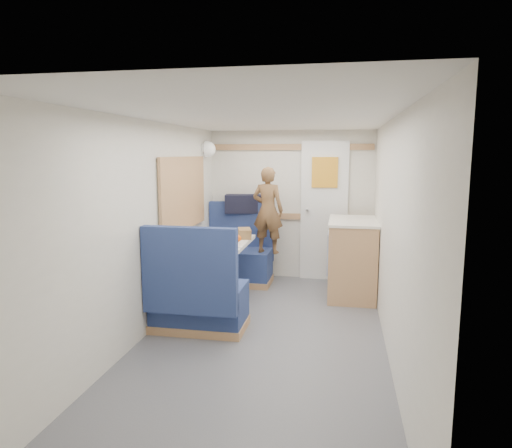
% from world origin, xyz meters
% --- Properties ---
extents(floor, '(4.50, 4.50, 0.00)m').
position_xyz_m(floor, '(0.00, 0.00, 0.00)').
color(floor, '#515156').
rests_on(floor, ground).
extents(ceiling, '(4.50, 4.50, 0.00)m').
position_xyz_m(ceiling, '(0.00, 0.00, 2.00)').
color(ceiling, silver).
rests_on(ceiling, wall_back).
extents(wall_back, '(2.20, 0.02, 2.00)m').
position_xyz_m(wall_back, '(0.00, 2.25, 1.00)').
color(wall_back, silver).
rests_on(wall_back, floor).
extents(wall_left, '(0.02, 4.50, 2.00)m').
position_xyz_m(wall_left, '(-1.10, 0.00, 1.00)').
color(wall_left, silver).
rests_on(wall_left, floor).
extents(wall_right, '(0.02, 4.50, 2.00)m').
position_xyz_m(wall_right, '(1.10, 0.00, 1.00)').
color(wall_right, silver).
rests_on(wall_right, floor).
extents(oak_trim_low, '(2.15, 0.02, 0.08)m').
position_xyz_m(oak_trim_low, '(0.00, 2.23, 0.85)').
color(oak_trim_low, '#A3754A').
rests_on(oak_trim_low, wall_back).
extents(oak_trim_high, '(2.15, 0.02, 0.08)m').
position_xyz_m(oak_trim_high, '(0.00, 2.23, 1.78)').
color(oak_trim_high, '#A3754A').
rests_on(oak_trim_high, wall_back).
extents(side_window, '(0.04, 1.30, 0.72)m').
position_xyz_m(side_window, '(-1.08, 1.00, 1.25)').
color(side_window, '#9FAF94').
rests_on(side_window, wall_left).
extents(rear_door, '(0.62, 0.12, 1.86)m').
position_xyz_m(rear_door, '(0.45, 2.22, 0.97)').
color(rear_door, white).
rests_on(rear_door, wall_back).
extents(dinette_table, '(0.62, 0.92, 0.72)m').
position_xyz_m(dinette_table, '(-0.65, 1.00, 0.57)').
color(dinette_table, white).
rests_on(dinette_table, floor).
extents(bench_far, '(0.90, 0.59, 1.05)m').
position_xyz_m(bench_far, '(-0.65, 1.86, 0.30)').
color(bench_far, navy).
rests_on(bench_far, floor).
extents(bench_near, '(0.90, 0.59, 1.05)m').
position_xyz_m(bench_near, '(-0.65, 0.14, 0.30)').
color(bench_near, navy).
rests_on(bench_near, floor).
extents(ledge, '(0.90, 0.14, 0.04)m').
position_xyz_m(ledge, '(-0.65, 2.12, 0.88)').
color(ledge, '#A3754A').
rests_on(ledge, bench_far).
extents(dome_light, '(0.20, 0.20, 0.20)m').
position_xyz_m(dome_light, '(-1.04, 1.85, 1.75)').
color(dome_light, white).
rests_on(dome_light, wall_left).
extents(galley_counter, '(0.57, 0.92, 0.92)m').
position_xyz_m(galley_counter, '(0.82, 1.55, 0.47)').
color(galley_counter, '#A3754A').
rests_on(galley_counter, floor).
extents(person, '(0.43, 0.32, 1.09)m').
position_xyz_m(person, '(-0.23, 1.70, 0.99)').
color(person, brown).
rests_on(person, bench_far).
extents(duffel_bag, '(0.54, 0.33, 0.24)m').
position_xyz_m(duffel_bag, '(-0.62, 2.12, 1.02)').
color(duffel_bag, black).
rests_on(duffel_bag, ledge).
extents(tray, '(0.39, 0.44, 0.02)m').
position_xyz_m(tray, '(-0.53, 0.76, 0.73)').
color(tray, white).
rests_on(tray, dinette_table).
extents(orange_fruit, '(0.08, 0.08, 0.08)m').
position_xyz_m(orange_fruit, '(-0.43, 0.88, 0.78)').
color(orange_fruit, '#D76809').
rests_on(orange_fruit, tray).
extents(cheese_block, '(0.11, 0.09, 0.03)m').
position_xyz_m(cheese_block, '(-0.57, 0.74, 0.76)').
color(cheese_block, '#E3CA83').
rests_on(cheese_block, tray).
extents(wine_glass, '(0.08, 0.08, 0.17)m').
position_xyz_m(wine_glass, '(-0.68, 0.86, 0.84)').
color(wine_glass, white).
rests_on(wine_glass, dinette_table).
extents(tumbler_left, '(0.07, 0.07, 0.11)m').
position_xyz_m(tumbler_left, '(-0.84, 0.79, 0.78)').
color(tumbler_left, white).
rests_on(tumbler_left, dinette_table).
extents(beer_glass, '(0.06, 0.06, 0.09)m').
position_xyz_m(beer_glass, '(-0.54, 1.13, 0.77)').
color(beer_glass, brown).
rests_on(beer_glass, dinette_table).
extents(pepper_grinder, '(0.04, 0.04, 0.10)m').
position_xyz_m(pepper_grinder, '(-0.64, 0.91, 0.77)').
color(pepper_grinder, black).
rests_on(pepper_grinder, dinette_table).
extents(salt_grinder, '(0.03, 0.03, 0.09)m').
position_xyz_m(salt_grinder, '(-0.74, 1.07, 0.76)').
color(salt_grinder, white).
rests_on(salt_grinder, dinette_table).
extents(bread_loaf, '(0.21, 0.29, 0.11)m').
position_xyz_m(bread_loaf, '(-0.43, 1.23, 0.77)').
color(bread_loaf, olive).
rests_on(bread_loaf, dinette_table).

